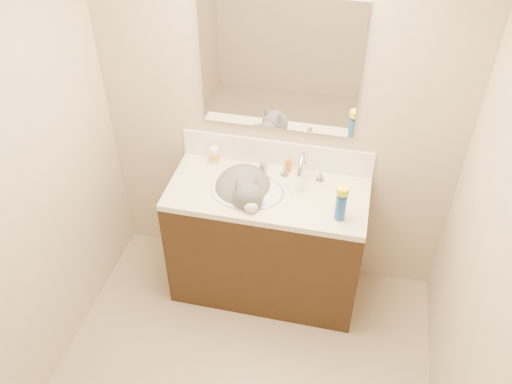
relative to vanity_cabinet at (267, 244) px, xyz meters
The scene contains 16 objects.
room_shell 1.45m from the vanity_cabinet, 90.00° to the right, with size 2.24×2.54×2.52m.
vanity_cabinet is the anchor object (origin of this frame).
counter_slab 0.43m from the vanity_cabinet, ahead, with size 1.20×0.55×0.04m, color beige.
basin 0.40m from the vanity_cabinet, 165.96° to the right, with size 0.45×0.36×0.14m, color white.
faucet 0.58m from the vanity_cabinet, 37.29° to the left, with size 0.28×0.20×0.21m.
cat 0.46m from the vanity_cabinet, behind, with size 0.49×0.52×0.35m.
backsplash 0.60m from the vanity_cabinet, 90.00° to the left, with size 1.20×0.02×0.18m, color white.
mirror 1.16m from the vanity_cabinet, 90.00° to the left, with size 0.90×0.02×0.80m, color white.
pill_bottle 0.67m from the vanity_cabinet, 152.04° to the left, with size 0.06×0.06×0.11m, color white.
pill_label 0.66m from the vanity_cabinet, 152.04° to the left, with size 0.07×0.07×0.04m, color orange.
silver_jar 0.52m from the vanity_cabinet, 108.73° to the left, with size 0.05×0.05×0.06m, color #B7B7BC.
amber_bottle 0.55m from the vanity_cabinet, 68.23° to the left, with size 0.04×0.04×0.10m, color #C16816.
toothbrush 0.47m from the vanity_cabinet, 29.73° to the left, with size 0.02×0.14×0.01m, color white.
toothbrush_head 0.47m from the vanity_cabinet, 29.73° to the left, with size 0.01×0.03×0.01m, color #6EAEEA.
spray_can 0.71m from the vanity_cabinet, 18.17° to the right, with size 0.06×0.06×0.16m, color #184CA8.
spray_cap 0.80m from the vanity_cabinet, 18.17° to the right, with size 0.07×0.07×0.04m, color #FFF21A.
Camera 1 is at (0.48, -1.46, 2.93)m, focal length 38.00 mm.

